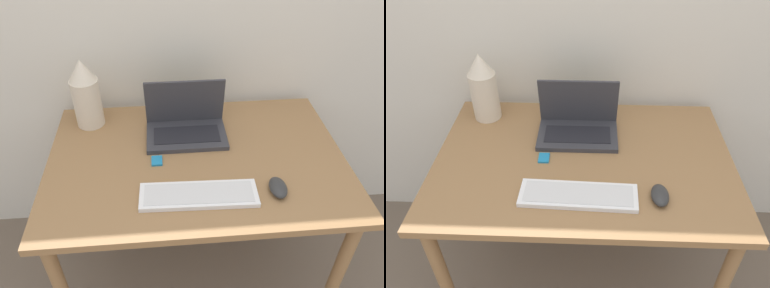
% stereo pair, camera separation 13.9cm
% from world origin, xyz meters
% --- Properties ---
extents(desk, '(1.17, 0.79, 0.77)m').
position_xyz_m(desk, '(0.00, 0.39, 0.68)').
color(desk, olive).
rests_on(desk, ground_plane).
extents(laptop, '(0.33, 0.22, 0.23)m').
position_xyz_m(laptop, '(-0.03, 0.56, 0.82)').
color(laptop, '#333338').
rests_on(laptop, desk).
extents(keyboard, '(0.42, 0.14, 0.02)m').
position_xyz_m(keyboard, '(-0.01, 0.18, 0.78)').
color(keyboard, white).
rests_on(keyboard, desk).
extents(mouse, '(0.06, 0.10, 0.04)m').
position_xyz_m(mouse, '(0.27, 0.18, 0.79)').
color(mouse, '#2D2D2D').
rests_on(mouse, desk).
extents(vase, '(0.12, 0.12, 0.31)m').
position_xyz_m(vase, '(-0.44, 0.67, 0.92)').
color(vase, beige).
rests_on(vase, desk).
extents(mp3_player, '(0.04, 0.05, 0.01)m').
position_xyz_m(mp3_player, '(-0.16, 0.38, 0.78)').
color(mp3_player, '#1E7FB7').
rests_on(mp3_player, desk).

